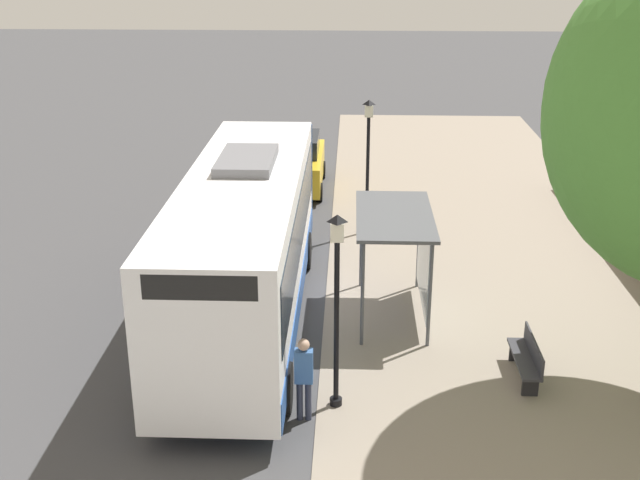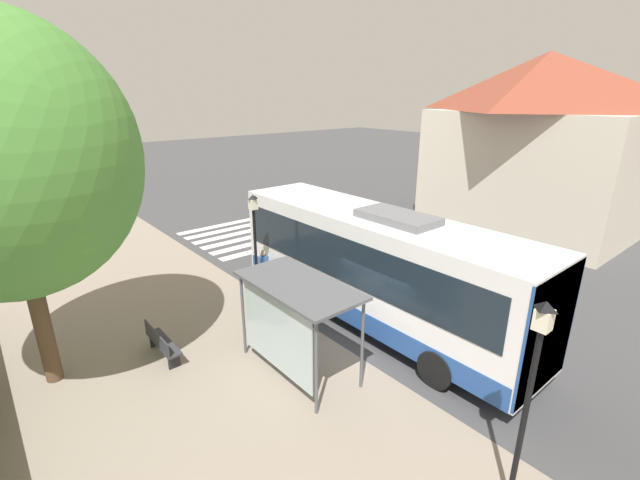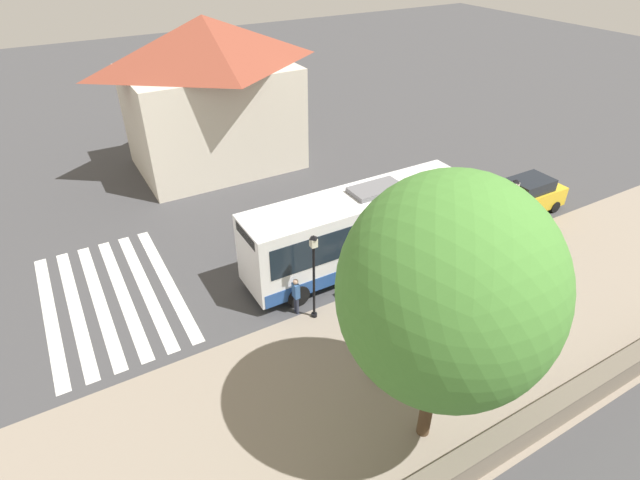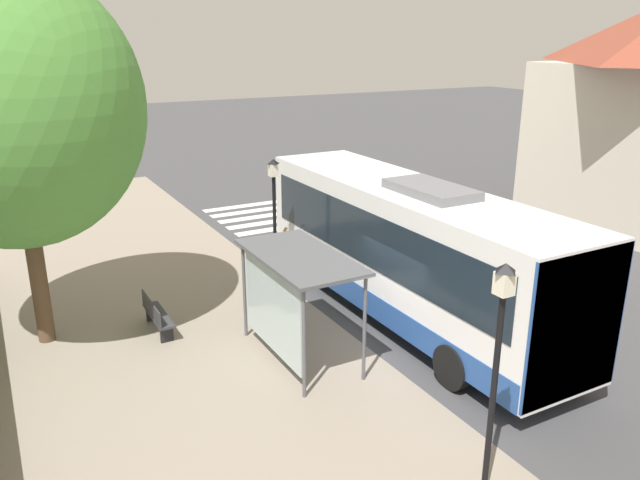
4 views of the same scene
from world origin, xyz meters
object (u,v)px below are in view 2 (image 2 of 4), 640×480
bench (161,343)px  shade_tree (3,160)px  bus_shelter (293,300)px  bus (375,265)px  street_lamp_near (529,391)px  street_lamp_far (255,240)px  pedestrian (263,268)px

bench → shade_tree: size_ratio=0.20×
bus_shelter → shade_tree: 7.17m
bus → shade_tree: 9.85m
bus → bus_shelter: (-3.56, -0.53, 0.15)m
bus → street_lamp_near: size_ratio=2.62×
bus_shelter → shade_tree: shade_tree is taller
bus_shelter → street_lamp_far: street_lamp_far is taller
street_lamp_near → shade_tree: size_ratio=0.46×
bench → street_lamp_far: street_lamp_far is taller
street_lamp_far → shade_tree: shade_tree is taller
pedestrian → shade_tree: size_ratio=0.19×
pedestrian → bench: size_ratio=0.98×
pedestrian → bench: pedestrian is taller
bus → pedestrian: size_ratio=6.33×
shade_tree → street_lamp_far: bearing=2.9°
bus_shelter → shade_tree: (-4.98, 3.74, 3.56)m
bus_shelter → shade_tree: bearing=143.1°
street_lamp_near → shade_tree: (-5.67, 9.34, 3.26)m
bus → bench: size_ratio=6.18×
street_lamp_near → bench: bearing=110.3°
bus → shade_tree: bearing=159.4°
street_lamp_far → shade_tree: 7.22m
bus_shelter → bench: bearing=130.3°
street_lamp_far → bus_shelter: bearing=-109.1°
pedestrian → bus: bearing=-68.7°
bus → street_lamp_far: street_lamp_far is taller
street_lamp_near → shade_tree: bearing=121.3°
street_lamp_far → pedestrian: bearing=40.1°
bus → bus_shelter: bearing=-171.5°
pedestrian → bench: (-4.45, -1.66, -0.51)m
bus → bus_shelter: size_ratio=3.06×
street_lamp_near → shade_tree: 11.40m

